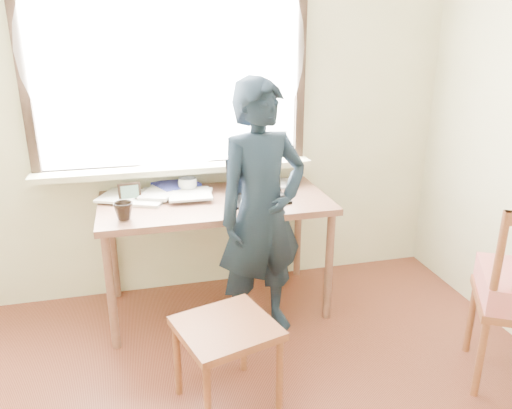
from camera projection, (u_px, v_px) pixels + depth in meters
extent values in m
cube|color=beige|center=(202.00, 110.00, 3.36)|extent=(3.50, 0.02, 2.60)
cube|color=white|center=(169.00, 64.00, 3.20)|extent=(1.70, 0.01, 1.30)
cube|color=black|center=(175.00, 167.00, 3.41)|extent=(1.82, 0.06, 0.06)
cube|color=black|center=(21.00, 67.00, 2.98)|extent=(0.06, 0.06, 1.30)
cube|color=black|center=(300.00, 62.00, 3.39)|extent=(0.06, 0.06, 1.30)
cube|color=beige|center=(176.00, 169.00, 3.35)|extent=(1.85, 0.20, 0.04)
cube|color=white|center=(169.00, 49.00, 3.09)|extent=(1.95, 0.02, 1.65)
cube|color=brown|center=(215.00, 203.00, 3.21)|extent=(1.46, 0.73, 0.04)
cylinder|color=brown|center=(111.00, 293.00, 2.90)|extent=(0.05, 0.05, 0.74)
cylinder|color=brown|center=(113.00, 249.00, 3.47)|extent=(0.05, 0.05, 0.74)
cylinder|color=brown|center=(329.00, 267.00, 3.21)|extent=(0.05, 0.05, 0.74)
cylinder|color=brown|center=(298.00, 231.00, 3.78)|extent=(0.05, 0.05, 0.74)
cube|color=black|center=(259.00, 199.00, 3.19)|extent=(0.37, 0.27, 0.02)
cube|color=black|center=(253.00, 176.00, 3.26)|extent=(0.36, 0.09, 0.24)
cube|color=black|center=(253.00, 176.00, 3.26)|extent=(0.32, 0.07, 0.20)
cube|color=black|center=(260.00, 199.00, 3.18)|extent=(0.32, 0.16, 0.00)
imported|color=white|center=(188.00, 185.00, 3.33)|extent=(0.18, 0.18, 0.10)
imported|color=black|center=(124.00, 211.00, 2.86)|extent=(0.12, 0.12, 0.10)
ellipsoid|color=black|center=(280.00, 197.00, 3.20)|extent=(0.10, 0.07, 0.04)
cube|color=gold|center=(144.00, 200.00, 3.18)|extent=(0.30, 0.34, 0.02)
cube|color=white|center=(157.00, 190.00, 3.34)|extent=(0.33, 0.29, 0.02)
cube|color=white|center=(193.00, 194.00, 3.26)|extent=(0.29, 0.31, 0.02)
cube|color=white|center=(133.00, 199.00, 3.15)|extent=(0.30, 0.33, 0.02)
cube|color=white|center=(108.00, 199.00, 3.16)|extent=(0.21, 0.28, 0.01)
cube|color=gold|center=(135.00, 189.00, 3.31)|extent=(0.33, 0.36, 0.02)
cube|color=gold|center=(197.00, 186.00, 3.39)|extent=(0.29, 0.30, 0.01)
imported|color=white|center=(147.00, 194.00, 3.27)|extent=(0.22, 0.27, 0.02)
imported|color=white|center=(276.00, 183.00, 3.51)|extent=(0.25, 0.27, 0.02)
cube|color=black|center=(130.00, 193.00, 3.15)|extent=(0.14, 0.03, 0.11)
cube|color=#467935|center=(130.00, 193.00, 3.15)|extent=(0.11, 0.02, 0.08)
cube|color=brown|center=(226.00, 328.00, 2.44)|extent=(0.55, 0.54, 0.04)
cylinder|color=brown|center=(208.00, 404.00, 2.28)|extent=(0.04, 0.04, 0.42)
cylinder|color=brown|center=(177.00, 360.00, 2.58)|extent=(0.04, 0.04, 0.42)
cylinder|color=brown|center=(279.00, 375.00, 2.46)|extent=(0.04, 0.04, 0.42)
cylinder|color=brown|center=(243.00, 337.00, 2.76)|extent=(0.04, 0.04, 0.42)
cylinder|color=brown|center=(471.00, 318.00, 2.92)|extent=(0.04, 0.04, 0.45)
cylinder|color=brown|center=(480.00, 359.00, 2.56)|extent=(0.04, 0.04, 0.45)
cylinder|color=brown|center=(498.00, 265.00, 2.37)|extent=(0.04, 0.04, 0.55)
imported|color=black|center=(262.00, 213.00, 2.95)|extent=(0.66, 0.52, 1.58)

